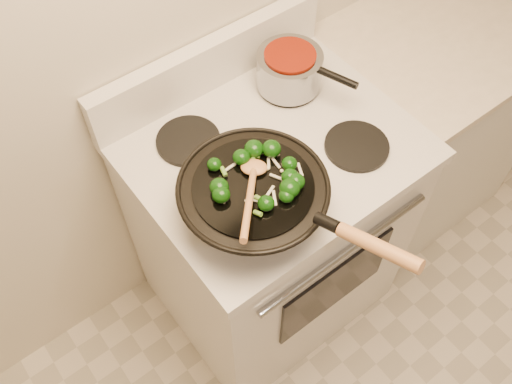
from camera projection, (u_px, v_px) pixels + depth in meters
stove at (269, 228)px, 1.96m from camera, size 0.78×0.67×1.08m
counter_unit at (415, 125)px, 2.24m from camera, size 0.75×0.62×0.91m
wok at (255, 198)px, 1.39m from camera, size 0.37×0.61×0.23m
stirfry at (262, 174)px, 1.35m from camera, size 0.23×0.21×0.04m
wooden_spoon at (251, 187)px, 1.31m from camera, size 0.22×0.24×0.12m
saucepan at (290, 69)px, 1.66m from camera, size 0.19×0.30×0.11m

